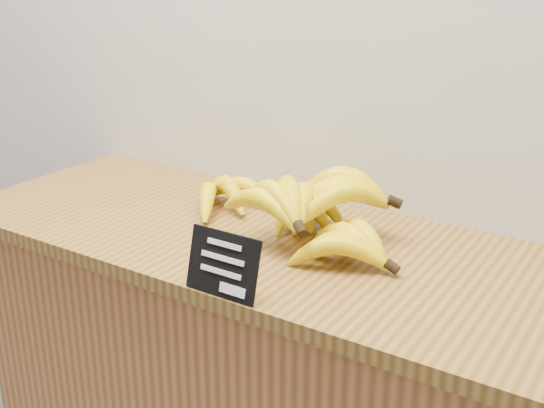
{
  "coord_description": "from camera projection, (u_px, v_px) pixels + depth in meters",
  "views": [
    {
      "loc": [
        0.7,
        1.69,
        1.47
      ],
      "look_at": [
        0.06,
        2.7,
        1.02
      ],
      "focal_mm": 45.0,
      "sensor_mm": 36.0,
      "label": 1
    }
  ],
  "objects": [
    {
      "name": "banana_pile",
      "position": [
        296.0,
        209.0,
        1.34
      ],
      "size": [
        0.54,
        0.36,
        0.13
      ],
      "color": "yellow",
      "rests_on": "counter_top"
    },
    {
      "name": "chalkboard_sign",
      "position": [
        223.0,
        265.0,
        1.12
      ],
      "size": [
        0.14,
        0.03,
        0.11
      ],
      "primitive_type": "cube",
      "rotation": [
        -0.26,
        0.0,
        0.0
      ],
      "color": "black",
      "rests_on": "counter_top"
    },
    {
      "name": "counter_top",
      "position": [
        285.0,
        246.0,
        1.36
      ],
      "size": [
        1.46,
        0.54,
        0.03
      ],
      "primitive_type": "cube",
      "color": "olive",
      "rests_on": "counter"
    }
  ]
}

